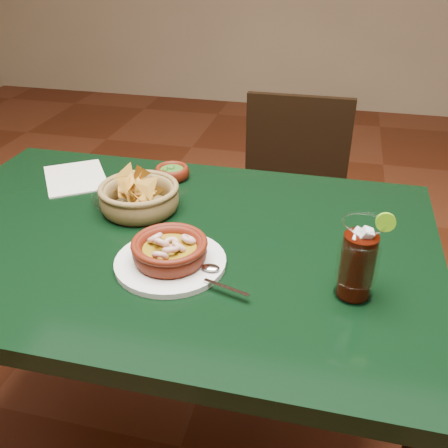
% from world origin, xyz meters
% --- Properties ---
extents(ground, '(7.00, 7.00, 0.00)m').
position_xyz_m(ground, '(0.00, 0.00, 0.00)').
color(ground, '#471C0C').
rests_on(ground, ground).
extents(dining_table, '(1.20, 0.80, 0.75)m').
position_xyz_m(dining_table, '(0.00, 0.00, 0.65)').
color(dining_table, black).
rests_on(dining_table, ground).
extents(dining_chair, '(0.40, 0.40, 0.85)m').
position_xyz_m(dining_chair, '(0.21, 0.70, 0.47)').
color(dining_chair, black).
rests_on(dining_chair, ground).
extents(shrimp_plate, '(0.30, 0.23, 0.07)m').
position_xyz_m(shrimp_plate, '(0.05, -0.11, 0.78)').
color(shrimp_plate, silver).
rests_on(shrimp_plate, dining_table).
extents(chip_basket, '(0.23, 0.23, 0.14)m').
position_xyz_m(chip_basket, '(-0.10, 0.10, 0.79)').
color(chip_basket, olive).
rests_on(chip_basket, dining_table).
extents(guacamole_ramekin, '(0.11, 0.11, 0.04)m').
position_xyz_m(guacamole_ramekin, '(-0.08, 0.29, 0.77)').
color(guacamole_ramekin, '#481207').
rests_on(guacamole_ramekin, dining_table).
extents(cola_drink, '(0.16, 0.16, 0.18)m').
position_xyz_m(cola_drink, '(0.41, -0.12, 0.83)').
color(cola_drink, white).
rests_on(cola_drink, dining_table).
extents(glass_ashtray, '(0.12, 0.12, 0.03)m').
position_xyz_m(glass_ashtray, '(-0.18, 0.12, 0.76)').
color(glass_ashtray, white).
rests_on(glass_ashtray, dining_table).
extents(paper_menu, '(0.25, 0.26, 0.00)m').
position_xyz_m(paper_menu, '(-0.34, 0.23, 0.75)').
color(paper_menu, beige).
rests_on(paper_menu, dining_table).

